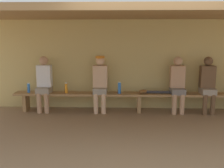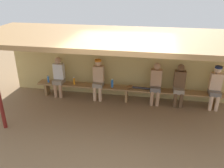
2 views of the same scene
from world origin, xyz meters
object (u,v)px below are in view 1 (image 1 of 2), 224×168
Objects in this scene: player_rightmost at (100,81)px; baseball_bat at (156,92)px; bench at (139,96)px; water_bottle_orange at (29,88)px; water_bottle_blue at (66,88)px; player_middle at (44,82)px; water_bottle_clear at (119,88)px; player_shirtless_tan at (178,82)px; baseball_glove_dark_brown at (143,92)px; player_in_white at (208,83)px.

player_rightmost is 1.65× the size of baseball_bat.
bench is 2.67m from water_bottle_orange.
bench is 0.43m from baseball_bat.
water_bottle_blue is 0.31× the size of baseball_bat.
water_bottle_blue is 2.17m from baseball_bat.
player_middle reaches higher than bench.
water_bottle_clear reaches higher than water_bottle_blue.
baseball_bat is (2.70, -0.00, -0.24)m from player_middle.
water_bottle_orange is (-0.38, -0.02, -0.15)m from player_middle.
water_bottle_clear reaches higher than bench.
player_rightmost is 1.37m from baseball_bat.
player_rightmost is at bearing -177.88° from baseball_bat.
water_bottle_orange is 0.86× the size of water_bottle_clear.
player_shirtless_tan is 5.56× the size of baseball_glove_dark_brown.
player_rightmost is (-2.54, 0.00, 0.02)m from player_in_white.
water_bottle_blue is 0.89× the size of water_bottle_clear.
water_bottle_blue is (-1.75, -0.02, 0.19)m from bench.
bench is 21.23× the size of water_bottle_clear.
water_bottle_orange is (-2.66, -0.02, 0.19)m from bench.
player_shirtless_tan is 0.54m from baseball_bat.
player_middle reaches higher than baseball_bat.
water_bottle_orange is at bearing -43.22° from baseball_glove_dark_brown.
water_bottle_clear is (-1.37, -0.04, -0.13)m from player_shirtless_tan.
player_rightmost is (-0.93, 0.00, 0.36)m from bench.
player_in_white is at bearing 0.00° from player_middle.
water_bottle_clear reaches higher than water_bottle_orange.
water_bottle_clear reaches higher than baseball_bat.
baseball_bat is at bearing 0.33° from water_bottle_orange.
water_bottle_clear is at bearing -175.63° from baseball_bat.
water_bottle_orange is at bearing 179.64° from water_bottle_blue.
bench is 4.49× the size of player_middle.
player_in_white is (3.89, 0.00, 0.00)m from player_middle.
player_middle reaches higher than water_bottle_clear.
water_bottle_clear is at bearing -179.02° from player_in_white.
player_in_white reaches higher than baseball_glove_dark_brown.
player_rightmost is 5.56× the size of water_bottle_orange.
baseball_glove_dark_brown is at bearing -8.22° from bench.
player_rightmost is at bearing 175.54° from water_bottle_clear.
water_bottle_clear is at bearing -178.52° from player_shirtless_tan.
water_bottle_blue is at bearing -177.12° from baseball_bat.
player_shirtless_tan reaches higher than water_bottle_blue.
water_bottle_clear is at bearing -4.46° from player_rightmost.
baseball_bat is (-1.20, -0.00, -0.24)m from player_in_white.
water_bottle_clear is (0.46, -0.04, -0.15)m from player_rightmost.
baseball_glove_dark_brown is (1.84, 0.01, -0.07)m from water_bottle_blue.
player_middle is 4.72× the size of water_bottle_clear.
baseball_bat is at bearing 139.07° from baseball_glove_dark_brown.
player_rightmost is 5.35× the size of water_bottle_blue.
player_shirtless_tan is (3.19, 0.00, 0.00)m from player_middle.
water_bottle_clear is at bearing -176.04° from bench.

